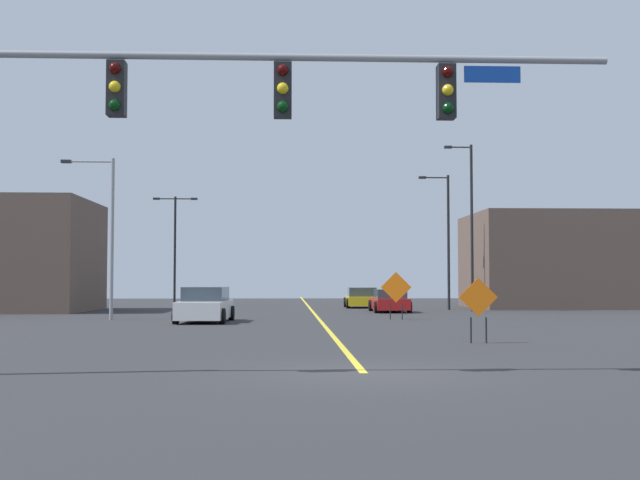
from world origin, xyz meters
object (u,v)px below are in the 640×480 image
object	(u,v)px
street_lamp_far_right	(470,221)
construction_sign_left_lane	(478,301)
street_lamp_mid_left	(107,229)
traffic_signal_assembly	(193,110)
car_red_near	(390,301)
street_lamp_near_left	(175,241)
construction_sign_right_lane	(396,289)
car_yellow_far	(362,298)
street_lamp_far_left	(446,235)
car_white_approaching	(205,305)

from	to	relation	value
street_lamp_far_right	construction_sign_left_lane	distance (m)	24.12
street_lamp_mid_left	construction_sign_left_lane	bearing A→B (deg)	-45.87
traffic_signal_assembly	car_red_near	world-z (taller)	traffic_signal_assembly
street_lamp_near_left	construction_sign_right_lane	bearing A→B (deg)	-56.38
traffic_signal_assembly	street_lamp_far_right	size ratio (longest dim) A/B	1.33
car_yellow_far	car_red_near	xyz separation A→B (m)	(0.88, -7.27, 0.01)
construction_sign_left_lane	car_red_near	world-z (taller)	construction_sign_left_lane
traffic_signal_assembly	car_red_near	bearing A→B (deg)	75.73
traffic_signal_assembly	street_lamp_far_left	size ratio (longest dim) A/B	1.56
traffic_signal_assembly	street_lamp_far_right	distance (m)	32.84
construction_sign_right_lane	car_red_near	world-z (taller)	construction_sign_right_lane
street_lamp_mid_left	street_lamp_far_right	bearing A→B (deg)	26.87
street_lamp_near_left	car_red_near	distance (m)	17.30
traffic_signal_assembly	construction_sign_right_lane	size ratio (longest dim) A/B	5.93
street_lamp_mid_left	car_yellow_far	size ratio (longest dim) A/B	1.80
construction_sign_left_lane	car_yellow_far	world-z (taller)	construction_sign_left_lane
car_white_approaching	car_yellow_far	bearing A→B (deg)	64.86
construction_sign_left_lane	street_lamp_near_left	bearing A→B (deg)	111.74
street_lamp_far_right	car_white_approaching	world-z (taller)	street_lamp_far_right
street_lamp_near_left	construction_sign_left_lane	world-z (taller)	street_lamp_near_left
construction_sign_right_lane	car_yellow_far	distance (m)	15.84
traffic_signal_assembly	street_lamp_mid_left	size ratio (longest dim) A/B	1.76
car_white_approaching	car_red_near	bearing A→B (deg)	48.60
street_lamp_near_left	car_red_near	bearing A→B (deg)	-37.74
car_yellow_far	car_red_near	bearing A→B (deg)	-83.10
street_lamp_mid_left	construction_sign_right_lane	world-z (taller)	street_lamp_mid_left
traffic_signal_assembly	street_lamp_far_left	distance (m)	34.76
car_yellow_far	car_white_approaching	world-z (taller)	car_white_approaching
car_yellow_far	street_lamp_near_left	bearing A→B (deg)	166.23
street_lamp_far_left	car_white_approaching	distance (m)	19.32
construction_sign_right_lane	car_white_approaching	size ratio (longest dim) A/B	0.46
street_lamp_far_right	car_yellow_far	xyz separation A→B (m)	(-5.67, 6.33, -4.60)
street_lamp_mid_left	street_lamp_far_right	size ratio (longest dim) A/B	0.76
traffic_signal_assembly	street_lamp_near_left	size ratio (longest dim) A/B	1.70
construction_sign_right_lane	street_lamp_near_left	bearing A→B (deg)	123.62
construction_sign_left_lane	car_red_near	size ratio (longest dim) A/B	0.43
street_lamp_near_left	construction_sign_right_lane	world-z (taller)	street_lamp_near_left
car_yellow_far	car_red_near	distance (m)	7.32
traffic_signal_assembly	construction_sign_left_lane	bearing A→B (deg)	45.28
street_lamp_far_left	construction_sign_right_lane	distance (m)	13.14
street_lamp_near_left	traffic_signal_assembly	bearing A→B (deg)	-81.66
traffic_signal_assembly	street_lamp_far_right	xyz separation A→B (m)	(12.29, 30.45, 0.21)
traffic_signal_assembly	car_yellow_far	distance (m)	37.63
construction_sign_left_lane	construction_sign_right_lane	bearing A→B (deg)	91.89
construction_sign_right_lane	construction_sign_left_lane	world-z (taller)	construction_sign_right_lane
car_red_near	street_lamp_far_right	bearing A→B (deg)	11.16
traffic_signal_assembly	street_lamp_near_left	world-z (taller)	street_lamp_near_left
street_lamp_far_right	car_white_approaching	bearing A→B (deg)	-140.90
traffic_signal_assembly	construction_sign_left_lane	xyz separation A→B (m)	(7.16, 7.23, -3.82)
street_lamp_mid_left	street_lamp_near_left	world-z (taller)	street_lamp_near_left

